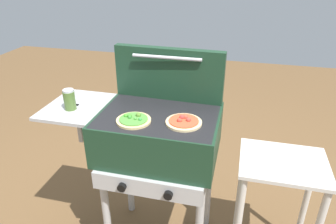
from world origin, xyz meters
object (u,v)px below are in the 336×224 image
Objects in this scene: grill at (156,138)px; sauce_jar at (69,100)px; prep_table at (278,192)px; pizza_veggie at (134,120)px; pizza_pepperoni at (184,122)px.

sauce_jar is (-0.47, -0.05, 0.20)m from grill.
grill is at bearing 6.11° from sauce_jar.
sauce_jar is at bearing -173.89° from grill.
grill reaches higher than prep_table.
pizza_pepperoni is at bearing 9.45° from pizza_veggie.
grill is at bearing -179.63° from prep_table.
grill is 0.20m from pizza_veggie.
sauce_jar is (-0.38, 0.05, 0.05)m from pizza_veggie.
grill is 0.72m from prep_table.
prep_table is (0.76, 0.11, -0.40)m from pizza_veggie.
sauce_jar reaches higher than pizza_pepperoni.
pizza_pepperoni reaches higher than grill.
grill is at bearing 49.19° from pizza_veggie.
sauce_jar is 1.23m from prep_table.
pizza_pepperoni is 1.59× the size of sauce_jar.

